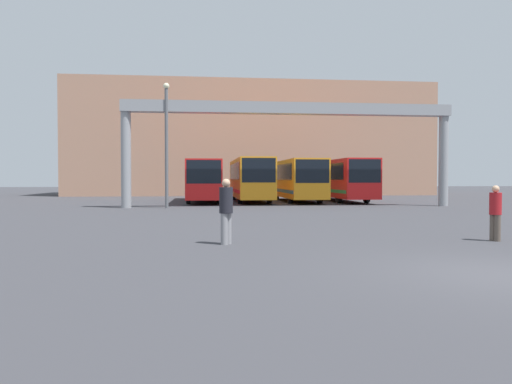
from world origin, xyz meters
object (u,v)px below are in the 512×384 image
bus_slot_0 (203,179)px  lamp_post (166,140)px  bus_slot_2 (297,178)px  pedestrian_far_center (226,210)px  bus_slot_1 (250,177)px  pedestrian_near_left (495,212)px  bus_slot_3 (340,178)px

bus_slot_0 → lamp_post: bearing=-105.3°
bus_slot_2 → lamp_post: size_ratio=1.48×
bus_slot_2 → pedestrian_far_center: (-6.65, -24.34, -0.87)m
bus_slot_1 → lamp_post: bearing=-126.2°
pedestrian_near_left → bus_slot_2: bearing=161.2°
bus_slot_1 → bus_slot_3: bus_slot_1 is taller
bus_slot_1 → bus_slot_3: (7.12, 0.23, -0.03)m
bus_slot_0 → bus_slot_1: size_ratio=1.04×
pedestrian_far_center → bus_slot_1: bearing=32.7°
bus_slot_1 → pedestrian_far_center: bearing=-97.1°
bus_slot_0 → pedestrian_far_center: bus_slot_0 is taller
bus_slot_0 → pedestrian_far_center: (0.47, -24.89, -0.83)m
bus_slot_1 → lamp_post: 10.03m
pedestrian_far_center → bus_slot_2: bearing=24.6°
bus_slot_2 → pedestrian_near_left: (0.95, -24.49, -0.97)m
bus_slot_3 → pedestrian_far_center: (-10.21, -24.89, -0.89)m
bus_slot_2 → pedestrian_far_center: bearing=-105.3°
bus_slot_2 → pedestrian_near_left: bus_slot_2 is taller
bus_slot_2 → pedestrian_far_center: 25.25m
pedestrian_far_center → lamp_post: bearing=49.0°
bus_slot_3 → lamp_post: lamp_post is taller
bus_slot_2 → lamp_post: (-9.34, -7.57, 2.27)m
bus_slot_0 → pedestrian_near_left: 26.32m
bus_slot_0 → bus_slot_3: 10.68m
bus_slot_2 → pedestrian_near_left: bearing=-87.8°
bus_slot_2 → bus_slot_3: 3.60m
lamp_post → pedestrian_near_left: bearing=-58.7°
bus_slot_0 → lamp_post: (-2.22, -8.12, 2.31)m
bus_slot_3 → lamp_post: (-12.90, -8.11, 2.26)m
bus_slot_3 → pedestrian_near_left: bus_slot_3 is taller
bus_slot_2 → bus_slot_3: bearing=8.7°
bus_slot_0 → pedestrian_far_center: size_ratio=6.88×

